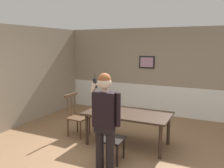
{
  "coord_description": "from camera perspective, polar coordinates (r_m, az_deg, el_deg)",
  "views": [
    {
      "loc": [
        2.0,
        -4.18,
        2.19
      ],
      "look_at": [
        0.18,
        -0.41,
        1.49
      ],
      "focal_mm": 38.48,
      "sensor_mm": 36.0,
      "label": 1
    }
  ],
  "objects": [
    {
      "name": "ground_plane",
      "position": [
        5.12,
        0.22,
        -15.8
      ],
      "size": [
        6.75,
        6.75,
        0.0
      ],
      "primitive_type": "plane",
      "color": "#846042"
    },
    {
      "name": "room_back_partition",
      "position": [
        7.58,
        10.31,
        2.52
      ],
      "size": [
        6.03,
        0.17,
        2.68
      ],
      "color": "gray",
      "rests_on": "ground_plane"
    },
    {
      "name": "room_left_partition",
      "position": [
        6.58,
        -24.23,
        1.21
      ],
      "size": [
        0.13,
        6.14,
        2.68
      ],
      "color": "gray",
      "rests_on": "ground_plane"
    },
    {
      "name": "dining_table",
      "position": [
        5.25,
        3.78,
        -7.6
      ],
      "size": [
        1.84,
        0.98,
        0.73
      ],
      "rotation": [
        0.0,
        0.0,
        0.02
      ],
      "color": "#38281E",
      "rests_on": "ground_plane"
    },
    {
      "name": "chair_near_window",
      "position": [
        4.56,
        -0.23,
        -12.75
      ],
      "size": [
        0.46,
        0.46,
        0.97
      ],
      "rotation": [
        0.0,
        0.0,
        0.06
      ],
      "color": "black",
      "rests_on": "ground_plane"
    },
    {
      "name": "chair_by_doorway",
      "position": [
        5.87,
        -8.27,
        -7.51
      ],
      "size": [
        0.49,
        0.49,
        1.01
      ],
      "rotation": [
        0.0,
        0.0,
        4.66
      ],
      "color": "#513823",
      "rests_on": "ground_plane"
    },
    {
      "name": "person_figure",
      "position": [
        4.01,
        -1.67,
        -7.88
      ],
      "size": [
        0.53,
        0.25,
        1.73
      ],
      "rotation": [
        0.0,
        0.0,
        3.27
      ],
      "color": "black",
      "rests_on": "ground_plane"
    }
  ]
}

